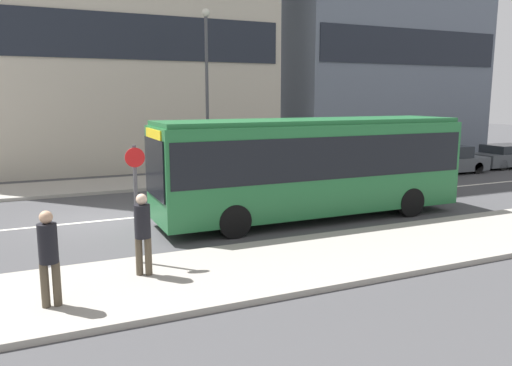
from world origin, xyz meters
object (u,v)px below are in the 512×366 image
(city_bus, at_px, (311,162))
(parked_car_1, at_px, (446,160))
(parked_car_2, at_px, (507,156))
(bus_stop_sign, at_px, (136,195))
(pedestrian_near_stop, at_px, (49,252))
(parked_car_0, at_px, (357,166))
(pedestrian_down_pavement, at_px, (143,229))
(street_lamp, at_px, (207,79))

(city_bus, distance_m, parked_car_1, 12.74)
(parked_car_2, xyz_separation_m, bus_stop_sign, (-22.27, -8.48, 1.10))
(pedestrian_near_stop, distance_m, bus_stop_sign, 2.71)
(parked_car_2, height_order, bus_stop_sign, bus_stop_sign)
(city_bus, xyz_separation_m, bus_stop_sign, (-6.05, -2.55, -0.13))
(pedestrian_near_stop, bearing_deg, parked_car_0, 38.81)
(pedestrian_down_pavement, height_order, street_lamp, street_lamp)
(parked_car_0, distance_m, street_lamp, 8.19)
(parked_car_1, relative_size, pedestrian_down_pavement, 2.33)
(city_bus, xyz_separation_m, street_lamp, (-0.95, 7.50, 2.82))
(parked_car_1, bearing_deg, bus_stop_sign, -154.90)
(city_bus, bearing_deg, parked_car_2, 15.81)
(parked_car_2, distance_m, pedestrian_down_pavement, 24.20)
(city_bus, bearing_deg, bus_stop_sign, -161.39)
(parked_car_1, relative_size, bus_stop_sign, 1.52)
(street_lamp, bearing_deg, parked_car_1, -8.72)
(parked_car_1, distance_m, parked_car_2, 4.85)
(bus_stop_sign, bearing_deg, pedestrian_down_pavement, -93.19)
(city_bus, height_order, bus_stop_sign, city_bus)
(pedestrian_down_pavement, height_order, bus_stop_sign, bus_stop_sign)
(parked_car_0, relative_size, street_lamp, 0.61)
(parked_car_1, distance_m, pedestrian_down_pavement, 19.68)
(bus_stop_sign, relative_size, street_lamp, 0.36)
(parked_car_0, bearing_deg, street_lamp, 166.39)
(pedestrian_near_stop, bearing_deg, street_lamp, 62.04)
(pedestrian_down_pavement, relative_size, bus_stop_sign, 0.65)
(pedestrian_down_pavement, relative_size, street_lamp, 0.24)
(city_bus, height_order, parked_car_2, city_bus)
(parked_car_2, bearing_deg, pedestrian_down_pavement, -157.27)
(parked_car_0, distance_m, pedestrian_down_pavement, 15.22)
(parked_car_2, distance_m, pedestrian_near_stop, 26.30)
(parked_car_1, bearing_deg, parked_car_0, 177.74)
(city_bus, relative_size, parked_car_0, 2.20)
(pedestrian_down_pavement, distance_m, bus_stop_sign, 1.04)
(bus_stop_sign, height_order, street_lamp, street_lamp)
(pedestrian_near_stop, bearing_deg, parked_car_1, 29.94)
(city_bus, xyz_separation_m, parked_car_1, (11.38, 5.61, -1.19))
(city_bus, relative_size, parked_car_2, 2.26)
(bus_stop_sign, bearing_deg, parked_car_1, 25.10)
(parked_car_0, bearing_deg, parked_car_2, 0.56)
(parked_car_2, relative_size, pedestrian_near_stop, 2.50)
(city_bus, xyz_separation_m, parked_car_0, (5.98, 5.83, -1.22))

